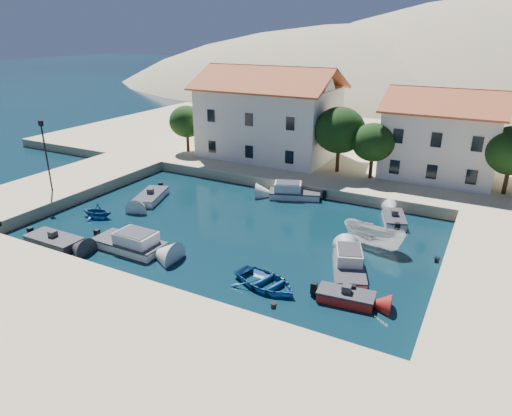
# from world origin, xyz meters

# --- Properties ---
(ground) EXTENTS (400.00, 400.00, 0.00)m
(ground) POSITION_xyz_m (0.00, 0.00, 0.00)
(ground) COLOR black
(ground) RESTS_ON ground
(quay_south) EXTENTS (52.00, 12.00, 1.00)m
(quay_south) POSITION_xyz_m (0.00, -6.00, 0.50)
(quay_south) COLOR #CCBB8C
(quay_south) RESTS_ON ground
(quay_west) EXTENTS (8.00, 20.00, 1.00)m
(quay_west) POSITION_xyz_m (-19.00, 10.00, 0.50)
(quay_west) COLOR #CCBB8C
(quay_west) RESTS_ON ground
(quay_north) EXTENTS (80.00, 36.00, 1.00)m
(quay_north) POSITION_xyz_m (2.00, 38.00, 0.50)
(quay_north) COLOR #CCBB8C
(quay_north) RESTS_ON ground
(hills) EXTENTS (254.00, 176.00, 99.00)m
(hills) POSITION_xyz_m (20.64, 123.62, -23.40)
(hills) COLOR tan
(hills) RESTS_ON ground
(building_left) EXTENTS (14.70, 9.45, 9.70)m
(building_left) POSITION_xyz_m (-6.00, 28.00, 5.94)
(building_left) COLOR silver
(building_left) RESTS_ON quay_north
(building_mid) EXTENTS (10.50, 8.40, 8.30)m
(building_mid) POSITION_xyz_m (12.00, 29.00, 5.22)
(building_mid) COLOR silver
(building_mid) RESTS_ON quay_north
(trees) EXTENTS (37.30, 5.30, 6.45)m
(trees) POSITION_xyz_m (4.51, 25.46, 4.84)
(trees) COLOR #382314
(trees) RESTS_ON quay_north
(lamppost) EXTENTS (0.35, 0.25, 6.22)m
(lamppost) POSITION_xyz_m (-17.50, 8.00, 4.75)
(lamppost) COLOR black
(lamppost) RESTS_ON quay_west
(bollards) EXTENTS (29.36, 9.56, 0.30)m
(bollards) POSITION_xyz_m (2.80, 3.87, 1.15)
(bollards) COLOR black
(bollards) RESTS_ON ground
(motorboat_grey_sw) EXTENTS (4.25, 1.89, 1.25)m
(motorboat_grey_sw) POSITION_xyz_m (-10.06, 1.92, 0.29)
(motorboat_grey_sw) COLOR #343338
(motorboat_grey_sw) RESTS_ON ground
(cabin_cruiser_south) EXTENTS (5.27, 2.28, 1.60)m
(cabin_cruiser_south) POSITION_xyz_m (-4.84, 3.95, 0.48)
(cabin_cruiser_south) COLOR silver
(cabin_cruiser_south) RESTS_ON ground
(rowboat_south) EXTENTS (4.98, 4.11, 0.89)m
(rowboat_south) POSITION_xyz_m (5.90, 4.01, 0.00)
(rowboat_south) COLOR navy
(rowboat_south) RESTS_ON ground
(motorboat_red_se) EXTENTS (3.33, 1.78, 1.25)m
(motorboat_red_se) POSITION_xyz_m (10.67, 4.68, 0.30)
(motorboat_red_se) COLOR maroon
(motorboat_red_se) RESTS_ON ground
(cabin_cruiser_east) EXTENTS (3.41, 4.98, 1.60)m
(cabin_cruiser_east) POSITION_xyz_m (9.85, 7.83, 0.48)
(cabin_cruiser_east) COLOR silver
(cabin_cruiser_east) RESTS_ON ground
(boat_east) EXTENTS (4.95, 2.72, 1.81)m
(boat_east) POSITION_xyz_m (10.16, 12.50, 0.00)
(boat_east) COLOR silver
(boat_east) RESTS_ON ground
(motorboat_white_ne) EXTENTS (2.62, 3.74, 1.25)m
(motorboat_white_ne) POSITION_xyz_m (10.54, 17.46, 0.30)
(motorboat_white_ne) COLOR silver
(motorboat_white_ne) RESTS_ON ground
(rowboat_west) EXTENTS (3.05, 2.77, 1.39)m
(rowboat_west) POSITION_xyz_m (-11.18, 7.09, 0.00)
(rowboat_west) COLOR navy
(rowboat_west) RESTS_ON ground
(motorboat_white_west) EXTENTS (3.26, 4.78, 1.25)m
(motorboat_white_west) POSITION_xyz_m (-9.98, 12.33, 0.29)
(motorboat_white_west) COLOR silver
(motorboat_white_west) RESTS_ON ground
(cabin_cruiser_north) EXTENTS (5.00, 3.47, 1.60)m
(cabin_cruiser_north) POSITION_xyz_m (1.23, 19.00, 0.48)
(cabin_cruiser_north) COLOR silver
(cabin_cruiser_north) RESTS_ON ground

